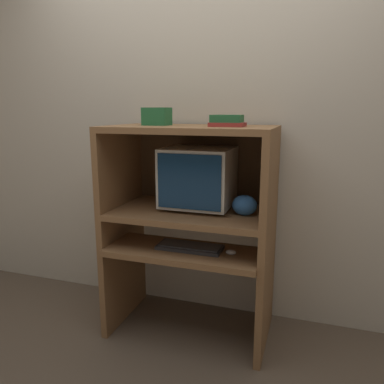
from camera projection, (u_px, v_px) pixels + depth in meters
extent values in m
plane|color=brown|center=(175.00, 353.00, 2.23)|extent=(12.00, 12.00, 0.00)
cube|color=beige|center=(207.00, 128.00, 2.54)|extent=(6.00, 0.06, 2.60)
cube|color=brown|center=(124.00, 275.00, 2.58)|extent=(0.04, 0.58, 0.60)
cube|color=brown|center=(265.00, 297.00, 2.29)|extent=(0.04, 0.58, 0.60)
cube|color=brown|center=(183.00, 252.00, 2.24)|extent=(0.92, 0.37, 0.04)
cube|color=brown|center=(122.00, 219.00, 2.49)|extent=(0.04, 0.58, 0.21)
cube|color=brown|center=(268.00, 234.00, 2.20)|extent=(0.04, 0.58, 0.21)
cube|color=brown|center=(191.00, 212.00, 2.33)|extent=(0.92, 0.58, 0.04)
cube|color=brown|center=(120.00, 165.00, 2.41)|extent=(0.04, 0.58, 0.51)
cube|color=brown|center=(271.00, 173.00, 2.12)|extent=(0.04, 0.58, 0.51)
cube|color=brown|center=(190.00, 129.00, 2.22)|extent=(0.92, 0.58, 0.04)
cube|color=#48321E|center=(203.00, 163.00, 2.53)|extent=(0.92, 0.01, 0.51)
cylinder|color=beige|center=(198.00, 206.00, 2.37)|extent=(0.21, 0.21, 0.02)
cube|color=beige|center=(199.00, 177.00, 2.33)|extent=(0.42, 0.37, 0.36)
cube|color=navy|center=(189.00, 182.00, 2.15)|extent=(0.38, 0.01, 0.32)
cube|color=#2D2D30|center=(190.00, 247.00, 2.25)|extent=(0.39, 0.16, 0.02)
cube|color=#474749|center=(190.00, 245.00, 2.24)|extent=(0.36, 0.13, 0.01)
ellipsoid|color=#B7B7B7|center=(231.00, 252.00, 2.16)|extent=(0.06, 0.04, 0.03)
ellipsoid|color=#336BB7|center=(245.00, 205.00, 2.19)|extent=(0.15, 0.11, 0.12)
cube|color=maroon|center=(228.00, 125.00, 2.11)|extent=(0.19, 0.15, 0.02)
cube|color=#236638|center=(227.00, 119.00, 2.11)|extent=(0.17, 0.12, 0.04)
cube|color=#236638|center=(157.00, 116.00, 2.28)|extent=(0.15, 0.13, 0.11)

